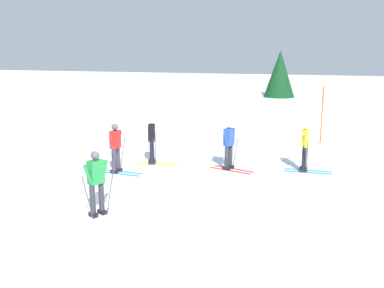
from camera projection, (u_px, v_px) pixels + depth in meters
ground_plane at (149, 206)px, 12.35m from camera, size 120.00×120.00×0.00m
far_snow_ridge at (249, 103)px, 29.20m from camera, size 80.00×8.17×1.30m
skier_green at (96, 182)px, 11.41m from camera, size 1.60×1.02×1.71m
skier_black at (152, 140)px, 16.56m from camera, size 1.64×0.97×1.71m
skier_red at (116, 147)px, 15.39m from camera, size 1.63×1.00×1.71m
skier_yellow at (305, 146)px, 15.54m from camera, size 1.60×1.00×1.71m
skier_blue at (229, 144)px, 15.78m from camera, size 1.63×0.96×1.71m
trail_marker_pole at (322, 115)px, 20.09m from camera, size 0.07×0.07×2.55m
conifer_far_left at (280, 79)px, 26.78m from camera, size 2.19×2.19×4.05m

